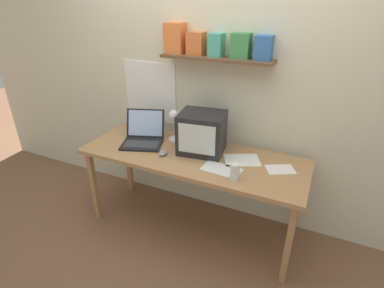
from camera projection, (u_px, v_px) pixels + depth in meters
ground_plane at (192, 225)px, 2.82m from camera, size 12.00×12.00×0.00m
back_wall at (212, 78)px, 2.58m from camera, size 5.60×0.24×2.60m
corner_desk at (192, 161)px, 2.51m from camera, size 1.87×0.66×0.76m
crt_monitor at (202, 133)px, 2.47m from camera, size 0.40×0.36×0.34m
laptop at (143, 135)px, 2.68m from camera, size 0.44×0.45×0.26m
desk_lamp at (175, 123)px, 2.62m from camera, size 0.14×0.17×0.31m
juice_glass at (235, 172)px, 2.12m from camera, size 0.07×0.07×0.13m
computer_mouse at (163, 153)px, 2.48m from camera, size 0.06×0.11×0.03m
open_notebook at (221, 169)px, 2.27m from camera, size 0.31×0.18×0.00m
loose_paper_near_monitor at (280, 169)px, 2.27m from camera, size 0.25×0.22×0.00m
printed_handout at (242, 160)px, 2.40m from camera, size 0.34×0.30×0.00m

